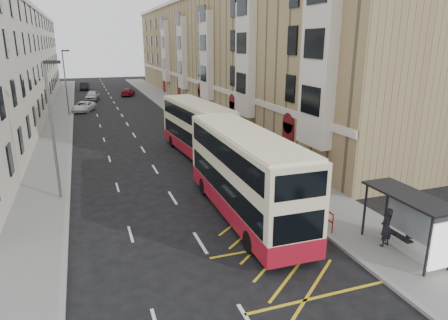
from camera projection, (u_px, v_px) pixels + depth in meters
name	position (u px, v px, depth m)	size (l,w,h in m)	color
ground	(230.00, 290.00, 15.24)	(200.00, 200.00, 0.00)	black
pavement_right	(204.00, 125.00, 44.88)	(4.00, 120.00, 0.15)	slate
pavement_left	(55.00, 136.00, 39.91)	(3.00, 120.00, 0.15)	slate
kerb_right	(186.00, 127.00, 44.24)	(0.25, 120.00, 0.15)	gray
kerb_left	(71.00, 135.00, 40.39)	(0.25, 120.00, 0.15)	gray
road_markings	(118.00, 109.00, 55.88)	(10.00, 110.00, 0.01)	silver
terrace_right	(218.00, 53.00, 58.85)	(10.75, 79.00, 15.25)	#998659
terrace_left	(4.00, 63.00, 50.17)	(9.18, 79.00, 13.25)	beige
bus_shelter	(417.00, 213.00, 16.95)	(1.65, 4.25, 2.70)	black
guard_railing	(299.00, 196.00, 22.19)	(0.06, 6.56, 1.01)	#B9110A
street_lamp_near	(53.00, 124.00, 22.72)	(0.93, 0.18, 8.00)	slate
street_lamp_far	(66.00, 79.00, 49.82)	(0.93, 0.18, 8.00)	slate
double_decker_front	(245.00, 174.00, 21.08)	(2.86, 11.80, 4.69)	beige
double_decker_rear	(197.00, 129.00, 32.76)	(3.32, 11.24, 4.42)	beige
pedestrian_near	(386.00, 227.00, 18.04)	(0.67, 0.44, 1.85)	black
pedestrian_mid	(413.00, 224.00, 18.58)	(0.78, 0.61, 1.61)	black
pedestrian_far	(296.00, 192.00, 22.64)	(0.90, 0.38, 1.54)	black
white_van	(84.00, 107.00, 54.10)	(2.20, 4.78, 1.33)	white
car_silver	(92.00, 96.00, 63.84)	(1.86, 4.62, 1.57)	#ABAEB4
car_dark	(85.00, 86.00, 78.26)	(1.59, 4.56, 1.50)	black
car_red	(128.00, 92.00, 69.72)	(1.84, 4.52, 1.31)	maroon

